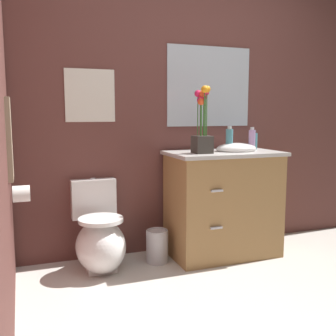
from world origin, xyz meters
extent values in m
plane|color=beige|center=(0.00, 0.00, 0.00)|extent=(9.54, 9.54, 0.00)
cube|color=brown|center=(0.20, 1.57, 1.25)|extent=(4.45, 0.05, 2.50)
ellipsoid|color=white|center=(-0.81, 1.23, 0.20)|extent=(0.38, 0.48, 0.40)
cube|color=white|center=(-0.81, 1.28, 0.09)|extent=(0.22, 0.26, 0.18)
cube|color=white|center=(-0.81, 1.51, 0.52)|extent=(0.36, 0.13, 0.32)
cylinder|color=white|center=(-0.81, 1.21, 0.42)|extent=(0.34, 0.34, 0.03)
cylinder|color=#B7B7BC|center=(-0.81, 1.51, 0.68)|extent=(0.04, 0.04, 0.02)
cube|color=#9E7242|center=(0.25, 1.25, 0.43)|extent=(0.90, 0.52, 0.87)
cube|color=#BCB7B2|center=(0.25, 1.25, 0.88)|extent=(0.94, 0.56, 0.03)
ellipsoid|color=white|center=(0.37, 1.25, 0.92)|extent=(0.36, 0.26, 0.10)
cylinder|color=#B7B7BC|center=(0.37, 1.41, 0.99)|extent=(0.02, 0.02, 0.18)
cube|color=#B7B7BC|center=(0.05, 0.98, 0.62)|extent=(0.10, 0.02, 0.02)
cube|color=#B7B7BC|center=(0.05, 0.98, 0.33)|extent=(0.10, 0.02, 0.02)
cube|color=#38332D|center=(0.02, 1.18, 0.97)|extent=(0.14, 0.14, 0.14)
cylinder|color=#386B2D|center=(0.04, 1.18, 1.21)|extent=(0.01, 0.01, 0.34)
sphere|color=#E01E51|center=(0.04, 1.18, 1.38)|extent=(0.06, 0.06, 0.06)
cylinder|color=#386B2D|center=(0.04, 1.21, 1.19)|extent=(0.01, 0.01, 0.31)
sphere|color=#E01E51|center=(0.04, 1.21, 1.35)|extent=(0.06, 0.06, 0.06)
cylinder|color=#386B2D|center=(0.02, 1.20, 1.20)|extent=(0.01, 0.01, 0.33)
sphere|color=#EA4C23|center=(0.02, 1.20, 1.36)|extent=(0.06, 0.06, 0.06)
cylinder|color=#386B2D|center=(-0.01, 1.21, 1.20)|extent=(0.01, 0.01, 0.33)
sphere|color=#E01E51|center=(-0.01, 1.21, 1.37)|extent=(0.06, 0.06, 0.06)
cylinder|color=#386B2D|center=(0.00, 1.18, 1.18)|extent=(0.01, 0.01, 0.28)
sphere|color=#E01E51|center=(0.00, 1.18, 1.32)|extent=(0.06, 0.06, 0.06)
cylinder|color=#386B2D|center=(0.00, 1.17, 1.17)|extent=(0.01, 0.01, 0.27)
sphere|color=#EA4C23|center=(0.00, 1.17, 1.31)|extent=(0.06, 0.06, 0.06)
cylinder|color=#386B2D|center=(0.01, 1.14, 1.22)|extent=(0.01, 0.01, 0.37)
sphere|color=orange|center=(0.01, 1.14, 1.40)|extent=(0.06, 0.06, 0.06)
cylinder|color=#386B2D|center=(0.05, 1.16, 1.22)|extent=(0.01, 0.01, 0.37)
sphere|color=orange|center=(0.05, 1.16, 1.40)|extent=(0.06, 0.06, 0.06)
cylinder|color=teal|center=(0.62, 1.36, 0.97)|extent=(0.06, 0.06, 0.14)
cylinder|color=black|center=(0.62, 1.36, 1.05)|extent=(0.03, 0.03, 0.02)
cylinder|color=#B28CBF|center=(0.51, 1.23, 0.98)|extent=(0.06, 0.06, 0.18)
cylinder|color=#B7B7BC|center=(0.51, 1.23, 1.09)|extent=(0.03, 0.03, 0.02)
cylinder|color=teal|center=(0.31, 1.26, 0.99)|extent=(0.06, 0.06, 0.19)
cylinder|color=silver|center=(0.31, 1.26, 1.09)|extent=(0.03, 0.03, 0.02)
cylinder|color=#B7B7BC|center=(-0.34, 1.26, 0.13)|extent=(0.18, 0.18, 0.26)
torus|color=#B7B7BC|center=(-0.34, 1.26, 0.27)|extent=(0.18, 0.18, 0.01)
cube|color=silver|center=(-0.81, 1.54, 1.35)|extent=(0.40, 0.01, 0.42)
cube|color=#B2BCC6|center=(0.25, 1.54, 1.45)|extent=(0.80, 0.01, 0.70)
cube|color=gray|center=(-1.42, 1.00, 1.05)|extent=(0.03, 0.28, 0.52)
cylinder|color=white|center=(-1.36, 1.08, 0.68)|extent=(0.11, 0.11, 0.11)
camera|label=1|loc=(-1.35, -1.71, 1.21)|focal=42.55mm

